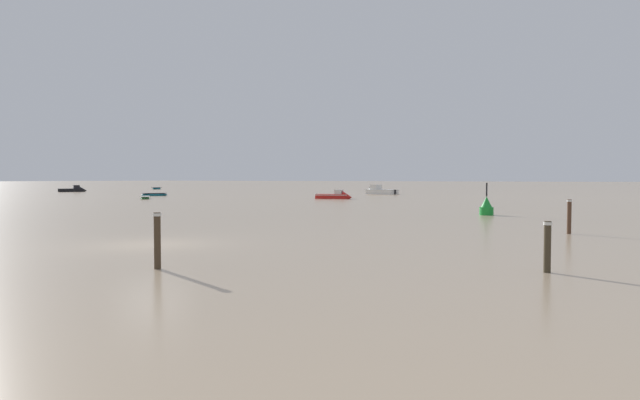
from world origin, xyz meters
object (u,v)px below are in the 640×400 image
(channel_buoy, at_px, (486,208))
(mooring_post_near, at_px, (157,242))
(rowboat_moored_1, at_px, (154,195))
(motorboat_moored_5, at_px, (377,192))
(motorboat_moored_1, at_px, (337,197))
(mooring_post_right, at_px, (547,248))
(mooring_post_left, at_px, (569,217))
(rowboat_moored_0, at_px, (145,198))
(motorboat_moored_0, at_px, (75,190))
(rowboat_moored_3, at_px, (157,188))

(channel_buoy, bearing_deg, mooring_post_near, -95.37)
(rowboat_moored_1, xyz_separation_m, motorboat_moored_5, (23.18, 22.93, 0.18))
(motorboat_moored_1, distance_m, mooring_post_right, 52.28)
(motorboat_moored_1, height_order, mooring_post_left, mooring_post_left)
(motorboat_moored_1, relative_size, mooring_post_right, 3.07)
(rowboat_moored_1, bearing_deg, mooring_post_near, 81.50)
(motorboat_moored_5, distance_m, channel_buoy, 48.94)
(motorboat_moored_1, distance_m, channel_buoy, 30.84)
(rowboat_moored_0, relative_size, motorboat_moored_0, 0.58)
(mooring_post_near, relative_size, mooring_post_right, 1.14)
(rowboat_moored_1, relative_size, motorboat_moored_5, 0.58)
(rowboat_moored_1, distance_m, rowboat_moored_3, 47.81)
(motorboat_moored_0, distance_m, mooring_post_right, 99.19)
(motorboat_moored_0, xyz_separation_m, mooring_post_near, (76.14, -55.08, 0.46))
(motorboat_moored_0, bearing_deg, mooring_post_left, -86.22)
(rowboat_moored_0, relative_size, mooring_post_right, 1.90)
(motorboat_moored_1, distance_m, mooring_post_left, 42.95)
(rowboat_moored_3, height_order, mooring_post_near, mooring_post_near)
(channel_buoy, relative_size, mooring_post_right, 1.56)
(motorboat_moored_0, distance_m, channel_buoy, 83.62)
(rowboat_moored_0, bearing_deg, motorboat_moored_1, 78.64)
(rowboat_moored_3, relative_size, mooring_post_near, 2.33)
(rowboat_moored_0, distance_m, channel_buoy, 42.75)
(rowboat_moored_3, distance_m, mooring_post_left, 109.27)
(channel_buoy, relative_size, mooring_post_left, 1.38)
(motorboat_moored_5, relative_size, channel_buoy, 2.60)
(rowboat_moored_3, xyz_separation_m, motorboat_moored_5, (57.12, -10.75, 0.16))
(motorboat_moored_5, bearing_deg, channel_buoy, 136.15)
(motorboat_moored_0, xyz_separation_m, channel_buoy, (78.66, -28.37, 0.19))
(mooring_post_near, height_order, mooring_post_left, mooring_post_near)
(motorboat_moored_1, xyz_separation_m, rowboat_moored_1, (-26.84, -2.74, -0.10))
(rowboat_moored_0, distance_m, motorboat_moored_5, 35.38)
(motorboat_moored_1, bearing_deg, rowboat_moored_0, -165.03)
(rowboat_moored_0, xyz_separation_m, mooring_post_left, (47.70, -20.69, 0.60))
(motorboat_moored_1, height_order, rowboat_moored_3, motorboat_moored_1)
(channel_buoy, relative_size, mooring_post_near, 1.36)
(motorboat_moored_1, relative_size, rowboat_moored_3, 1.15)
(channel_buoy, bearing_deg, motorboat_moored_5, 122.03)
(rowboat_moored_0, relative_size, mooring_post_near, 1.66)
(mooring_post_near, bearing_deg, mooring_post_left, 61.44)
(motorboat_moored_0, distance_m, mooring_post_near, 93.98)
(channel_buoy, distance_m, mooring_post_right, 23.19)
(rowboat_moored_0, relative_size, motorboat_moored_5, 0.47)
(mooring_post_right, bearing_deg, motorboat_moored_5, 117.12)
(motorboat_moored_1, relative_size, mooring_post_near, 2.68)
(rowboat_moored_0, xyz_separation_m, channel_buoy, (41.62, -9.76, 0.34))
(rowboat_moored_1, xyz_separation_m, mooring_post_near, (46.62, -45.27, 0.58))
(mooring_post_near, distance_m, mooring_post_left, 17.96)
(motorboat_moored_1, height_order, motorboat_moored_5, motorboat_moored_5)
(mooring_post_left, bearing_deg, rowboat_moored_1, 151.89)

